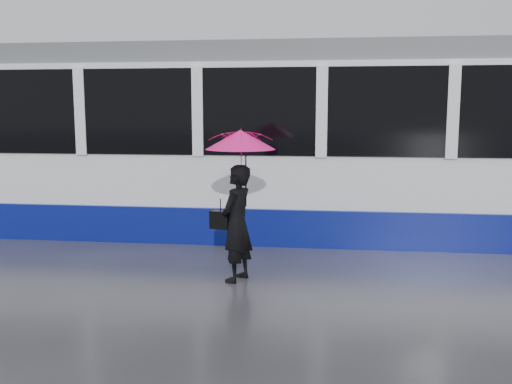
# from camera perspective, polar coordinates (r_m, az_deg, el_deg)

# --- Properties ---
(ground) EXTENTS (90.00, 90.00, 0.00)m
(ground) POSITION_cam_1_polar(r_m,az_deg,el_deg) (8.18, 3.35, -7.63)
(ground) COLOR #2F2F35
(ground) RESTS_ON ground
(rails) EXTENTS (34.00, 1.51, 0.02)m
(rails) POSITION_cam_1_polar(r_m,az_deg,el_deg) (10.60, 4.31, -3.90)
(rails) COLOR #3F3D38
(rails) RESTS_ON ground
(tram) EXTENTS (26.00, 2.56, 3.35)m
(tram) POSITION_cam_1_polar(r_m,az_deg,el_deg) (10.64, 20.27, 4.51)
(tram) COLOR white
(tram) RESTS_ON ground
(woman) EXTENTS (0.54, 0.65, 1.53)m
(woman) POSITION_cam_1_polar(r_m,az_deg,el_deg) (7.43, -1.93, -3.16)
(woman) COLOR black
(woman) RESTS_ON ground
(umbrella) EXTENTS (1.15, 1.15, 1.04)m
(umbrella) POSITION_cam_1_polar(r_m,az_deg,el_deg) (7.29, -1.57, 3.89)
(umbrella) COLOR #FF156B
(umbrella) RESTS_ON ground
(handbag) EXTENTS (0.30, 0.20, 0.42)m
(handbag) POSITION_cam_1_polar(r_m,az_deg,el_deg) (7.48, -3.57, -2.80)
(handbag) COLOR black
(handbag) RESTS_ON ground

